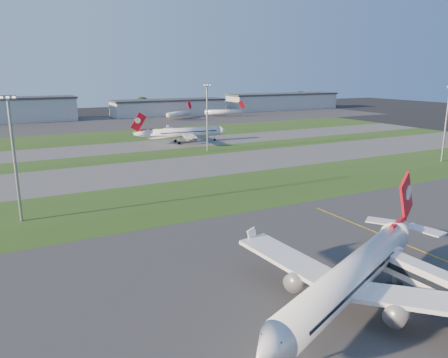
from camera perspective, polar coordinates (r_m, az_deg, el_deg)
ground at (r=78.69m, az=23.45°, el=-9.94°), size 700.00×700.00×0.00m
apron_near at (r=78.69m, az=23.45°, el=-9.93°), size 300.00×70.00×0.01m
grass_strip_a at (r=115.94m, az=3.21°, el=-1.29°), size 300.00×34.00×0.01m
taxiway_a at (r=144.39m, az=-3.56°, el=1.72°), size 300.00×32.00×0.01m
grass_strip_b at (r=167.06m, az=-7.12°, el=3.30°), size 300.00×18.00×0.01m
taxiway_b at (r=187.50m, az=-9.53°, el=4.36°), size 300.00×26.00×0.01m
grass_strip_c at (r=218.73m, az=-12.31°, el=5.56°), size 300.00×40.00×0.01m
apron_far at (r=276.56m, az=-15.75°, el=7.03°), size 400.00×80.00×0.01m
yellow_line at (r=82.45m, az=25.67°, el=-9.09°), size 0.25×60.00×0.02m
airliner_parked at (r=59.31m, az=16.22°, el=-12.25°), size 39.83×33.88×13.25m
airliner_taxiing at (r=192.19m, az=-5.20°, el=6.04°), size 39.90×33.76×12.45m
mini_jet_near at (r=295.50m, az=-5.85°, el=8.51°), size 24.70×17.41×9.48m
mini_jet_far at (r=306.50m, az=-0.03°, el=8.77°), size 27.79×10.86×9.48m
light_mast_west at (r=96.98m, az=-25.78°, el=3.32°), size 3.20×0.70×25.80m
light_mast_centre at (r=169.09m, az=-2.22°, el=8.59°), size 3.20×0.70×25.80m
light_mast_east at (r=167.07m, az=27.06°, el=7.04°), size 3.20×0.70×25.80m
hangar_west at (r=299.84m, az=-25.61°, el=8.16°), size 71.40×23.00×15.20m
hangar_east at (r=320.34m, az=-7.26°, el=9.30°), size 81.60×23.00×11.20m
hangar_far_east at (r=367.67m, az=7.68°, el=10.01°), size 96.90×23.00×13.20m
tree_mid_west at (r=312.99m, az=-21.08°, el=8.44°), size 9.90×9.90×10.80m
tree_mid_east at (r=328.56m, az=-10.63°, el=9.50°), size 11.55×11.55×12.60m
tree_east at (r=356.47m, az=1.21°, el=9.94°), size 10.45×10.45×11.40m
tree_far_east at (r=398.30m, az=9.91°, el=10.33°), size 12.65×12.65×13.80m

